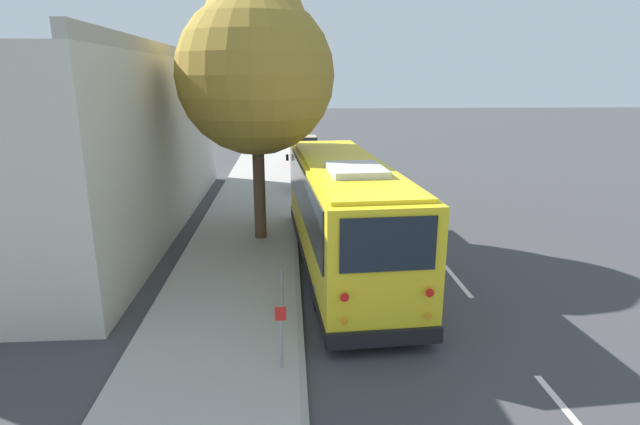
# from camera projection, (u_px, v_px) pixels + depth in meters

# --- Properties ---
(ground_plane) EXTENTS (160.00, 160.00, 0.00)m
(ground_plane) POSITION_uv_depth(u_px,v_px,m) (346.00, 255.00, 16.44)
(ground_plane) COLOR #3D3D3F
(sidewalk_slab) EXTENTS (80.00, 3.62, 0.15)m
(sidewalk_slab) POSITION_uv_depth(u_px,v_px,m) (238.00, 256.00, 16.20)
(sidewalk_slab) COLOR #A3A099
(sidewalk_slab) RESTS_ON ground
(curb_strip) EXTENTS (80.00, 0.14, 0.15)m
(curb_strip) POSITION_uv_depth(u_px,v_px,m) (296.00, 254.00, 16.32)
(curb_strip) COLOR gray
(curb_strip) RESTS_ON ground
(shuttle_bus) EXTENTS (10.83, 3.28, 3.47)m
(shuttle_bus) POSITION_uv_depth(u_px,v_px,m) (343.00, 208.00, 15.04)
(shuttle_bus) COLOR yellow
(shuttle_bus) RESTS_ON ground
(parked_sedan_gray) EXTENTS (4.74, 1.92, 1.30)m
(parked_sedan_gray) POSITION_uv_depth(u_px,v_px,m) (314.00, 178.00, 26.09)
(parked_sedan_gray) COLOR slate
(parked_sedan_gray) RESTS_ON ground
(parked_sedan_maroon) EXTENTS (4.18, 1.86, 1.29)m
(parked_sedan_maroon) POSITION_uv_depth(u_px,v_px,m) (306.00, 158.00, 32.41)
(parked_sedan_maroon) COLOR maroon
(parked_sedan_maroon) RESTS_ON ground
(parked_sedan_tan) EXTENTS (4.44, 1.85, 1.31)m
(parked_sedan_tan) POSITION_uv_depth(u_px,v_px,m) (307.00, 145.00, 38.58)
(parked_sedan_tan) COLOR tan
(parked_sedan_tan) RESTS_ON ground
(street_tree) EXTENTS (5.23, 5.23, 8.99)m
(street_tree) POSITION_uv_depth(u_px,v_px,m) (256.00, 64.00, 16.47)
(street_tree) COLOR brown
(street_tree) RESTS_ON sidewalk_slab
(sign_post_near) EXTENTS (0.06, 0.22, 1.29)m
(sign_post_near) POSITION_uv_depth(u_px,v_px,m) (281.00, 336.00, 9.67)
(sign_post_near) COLOR gray
(sign_post_near) RESTS_ON sidewalk_slab
(sign_post_far) EXTENTS (0.06, 0.06, 1.16)m
(sign_post_far) POSITION_uv_depth(u_px,v_px,m) (282.00, 293.00, 11.81)
(sign_post_far) COLOR gray
(sign_post_far) RESTS_ON sidewalk_slab
(building_backdrop) EXTENTS (18.33, 6.10, 6.79)m
(building_backdrop) POSITION_uv_depth(u_px,v_px,m) (99.00, 144.00, 18.98)
(building_backdrop) COLOR beige
(building_backdrop) RESTS_ON ground
(lane_stripe_behind) EXTENTS (2.40, 0.14, 0.01)m
(lane_stripe_behind) POSITION_uv_depth(u_px,v_px,m) (571.00, 416.00, 8.65)
(lane_stripe_behind) COLOR silver
(lane_stripe_behind) RESTS_ON ground
(lane_stripe_mid) EXTENTS (2.40, 0.14, 0.01)m
(lane_stripe_mid) POSITION_uv_depth(u_px,v_px,m) (457.00, 280.00, 14.43)
(lane_stripe_mid) COLOR silver
(lane_stripe_mid) RESTS_ON ground
(lane_stripe_ahead) EXTENTS (2.40, 0.14, 0.01)m
(lane_stripe_ahead) POSITION_uv_depth(u_px,v_px,m) (408.00, 222.00, 20.21)
(lane_stripe_ahead) COLOR silver
(lane_stripe_ahead) RESTS_ON ground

